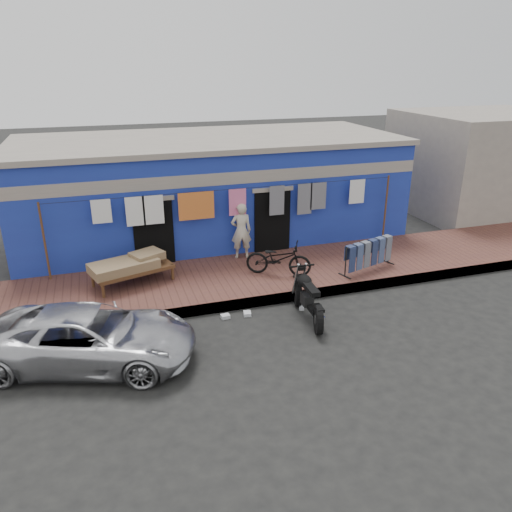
{
  "coord_description": "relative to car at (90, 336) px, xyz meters",
  "views": [
    {
      "loc": [
        -3.49,
        -8.89,
        5.69
      ],
      "look_at": [
        0.0,
        2.0,
        1.15
      ],
      "focal_mm": 35.0,
      "sensor_mm": 36.0,
      "label": 1
    }
  ],
  "objects": [
    {
      "name": "motorcycle",
      "position": [
        4.83,
        0.38,
        -0.02
      ],
      "size": [
        0.84,
        1.85,
        1.15
      ],
      "primitive_type": null,
      "rotation": [
        0.0,
        0.0,
        -0.06
      ],
      "color": "black",
      "rests_on": "ground"
    },
    {
      "name": "jeans_rack",
      "position": [
        7.32,
        2.03,
        0.09
      ],
      "size": [
        2.02,
        1.41,
        0.87
      ],
      "primitive_type": null,
      "rotation": [
        0.0,
        0.0,
        0.31
      ],
      "color": "black",
      "rests_on": "sidewalk"
    },
    {
      "name": "charpoy",
      "position": [
        1.09,
        3.08,
        0.01
      ],
      "size": [
        2.69,
        2.23,
        0.71
      ],
      "primitive_type": null,
      "rotation": [
        0.0,
        0.0,
        0.31
      ],
      "color": "brown",
      "rests_on": "sidewalk"
    },
    {
      "name": "sidewalk",
      "position": [
        4.01,
        2.76,
        -0.47
      ],
      "size": [
        28.0,
        3.0,
        0.25
      ],
      "primitive_type": "cube",
      "color": "brown",
      "rests_on": "ground"
    },
    {
      "name": "curb",
      "position": [
        4.01,
        1.31,
        -0.47
      ],
      "size": [
        28.0,
        0.1,
        0.25
      ],
      "primitive_type": "cube",
      "color": "gray",
      "rests_on": "ground"
    },
    {
      "name": "bicycle",
      "position": [
        4.86,
        2.45,
        0.22
      ],
      "size": [
        1.82,
        1.37,
        1.13
      ],
      "primitive_type": "imported",
      "rotation": [
        0.0,
        0.0,
        1.07
      ],
      "color": "black",
      "rests_on": "sidewalk"
    },
    {
      "name": "neighbor_right",
      "position": [
        15.01,
        6.76,
        1.31
      ],
      "size": [
        6.0,
        5.0,
        3.8
      ],
      "primitive_type": "cube",
      "color": "#9E9384",
      "rests_on": "ground"
    },
    {
      "name": "ground",
      "position": [
        4.01,
        -0.24,
        -0.59
      ],
      "size": [
        80.0,
        80.0,
        0.0
      ],
      "primitive_type": "plane",
      "color": "black",
      "rests_on": "ground"
    },
    {
      "name": "litter_a",
      "position": [
        2.99,
        0.96,
        -0.55
      ],
      "size": [
        0.21,
        0.17,
        0.09
      ],
      "primitive_type": "cube",
      "rotation": [
        0.0,
        0.0,
        0.09
      ],
      "color": "silver",
      "rests_on": "ground"
    },
    {
      "name": "litter_b",
      "position": [
        4.88,
        0.83,
        -0.56
      ],
      "size": [
        0.17,
        0.19,
        0.08
      ],
      "primitive_type": "cube",
      "rotation": [
        0.0,
        0.0,
        1.12
      ],
      "color": "silver",
      "rests_on": "ground"
    },
    {
      "name": "clothesline",
      "position": [
        4.03,
        4.01,
        1.22
      ],
      "size": [
        10.06,
        0.06,
        2.1
      ],
      "color": "brown",
      "rests_on": "sidewalk"
    },
    {
      "name": "litter_c",
      "position": [
        3.52,
        0.94,
        -0.55
      ],
      "size": [
        0.21,
        0.24,
        0.08
      ],
      "primitive_type": "cube",
      "rotation": [
        0.0,
        0.0,
        1.38
      ],
      "color": "silver",
      "rests_on": "ground"
    },
    {
      "name": "seated_person",
      "position": [
        4.26,
        3.96,
        0.47
      ],
      "size": [
        0.64,
        0.47,
        1.64
      ],
      "primitive_type": "imported",
      "rotation": [
        0.0,
        0.0,
        3.01
      ],
      "color": "beige",
      "rests_on": "sidewalk"
    },
    {
      "name": "building",
      "position": [
        4.0,
        6.75,
        1.09
      ],
      "size": [
        12.2,
        5.2,
        3.36
      ],
      "color": "navy",
      "rests_on": "ground"
    },
    {
      "name": "car",
      "position": [
        0.0,
        0.0,
        0.0
      ],
      "size": [
        4.61,
        3.14,
        1.19
      ],
      "primitive_type": "imported",
      "rotation": [
        0.0,
        0.0,
        1.25
      ],
      "color": "silver",
      "rests_on": "ground"
    }
  ]
}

